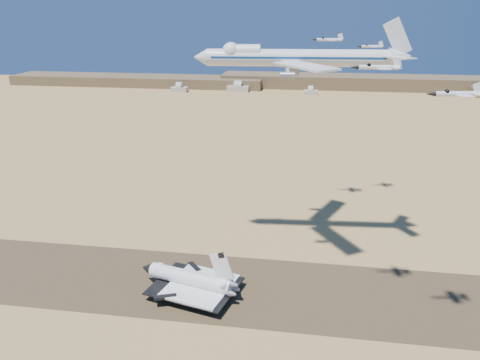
# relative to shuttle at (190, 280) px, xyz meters

# --- Properties ---
(ground) EXTENTS (1200.00, 1200.00, 0.00)m
(ground) POSITION_rel_shuttle_xyz_m (2.78, 5.80, -5.67)
(ground) COLOR tan
(ground) RESTS_ON ground
(runway) EXTENTS (600.00, 50.00, 0.06)m
(runway) POSITION_rel_shuttle_xyz_m (2.78, 5.80, -5.64)
(runway) COLOR #4F3E27
(runway) RESTS_ON ground
(ridgeline) EXTENTS (960.00, 90.00, 18.00)m
(ridgeline) POSITION_rel_shuttle_xyz_m (68.09, 533.11, 1.96)
(ridgeline) COLOR brown
(ridgeline) RESTS_ON ground
(hangars) EXTENTS (200.50, 29.50, 30.00)m
(hangars) POSITION_rel_shuttle_xyz_m (-61.22, 484.24, -0.84)
(hangars) COLOR beige
(hangars) RESTS_ON ground
(shuttle) EXTENTS (42.99, 32.92, 21.08)m
(shuttle) POSITION_rel_shuttle_xyz_m (0.00, 0.00, 0.00)
(shuttle) COLOR white
(shuttle) RESTS_ON runway
(carrier_747) EXTENTS (88.81, 68.62, 22.11)m
(carrier_747) POSITION_rel_shuttle_xyz_m (34.89, 43.00, 82.34)
(carrier_747) COLOR white
(crew_a) EXTENTS (0.62, 0.78, 1.88)m
(crew_a) POSITION_rel_shuttle_xyz_m (9.94, -10.71, -4.67)
(crew_a) COLOR red
(crew_a) RESTS_ON runway
(crew_b) EXTENTS (0.67, 0.98, 1.86)m
(crew_b) POSITION_rel_shuttle_xyz_m (7.86, -7.48, -4.68)
(crew_b) COLOR red
(crew_b) RESTS_ON runway
(crew_c) EXTENTS (1.21, 0.95, 1.84)m
(crew_c) POSITION_rel_shuttle_xyz_m (5.55, -5.83, -4.69)
(crew_c) COLOR red
(crew_c) RESTS_ON runway
(chase_jet_a) EXTENTS (15.90, 8.76, 3.97)m
(chase_jet_a) POSITION_rel_shuttle_xyz_m (63.99, -2.49, 84.07)
(chase_jet_a) COLOR white
(chase_jet_b) EXTENTS (16.04, 9.07, 4.03)m
(chase_jet_b) POSITION_rel_shuttle_xyz_m (84.08, -17.40, 78.80)
(chase_jet_b) COLOR white
(chase_jet_e) EXTENTS (16.06, 8.68, 4.00)m
(chase_jet_e) POSITION_rel_shuttle_xyz_m (51.19, 93.93, 86.86)
(chase_jet_e) COLOR white
(chase_jet_f) EXTENTS (14.21, 8.19, 3.60)m
(chase_jet_f) POSITION_rel_shuttle_xyz_m (73.86, 107.40, 82.87)
(chase_jet_f) COLOR white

